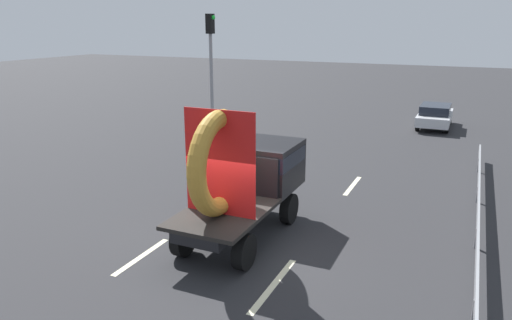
# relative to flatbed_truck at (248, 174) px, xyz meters

# --- Properties ---
(ground_plane) EXTENTS (120.00, 120.00, 0.00)m
(ground_plane) POSITION_rel_flatbed_truck_xyz_m (0.12, -1.10, -1.69)
(ground_plane) COLOR #28282B
(flatbed_truck) EXTENTS (2.02, 4.89, 3.73)m
(flatbed_truck) POSITION_rel_flatbed_truck_xyz_m (0.00, 0.00, 0.00)
(flatbed_truck) COLOR black
(flatbed_truck) RESTS_ON ground_plane
(distant_sedan) EXTENTS (1.70, 3.97, 1.30)m
(distant_sedan) POSITION_rel_flatbed_truck_xyz_m (3.57, 16.89, -1.00)
(distant_sedan) COLOR black
(distant_sedan) RESTS_ON ground_plane
(traffic_light) EXTENTS (0.42, 0.36, 6.07)m
(traffic_light) POSITION_rel_flatbed_truck_xyz_m (-6.17, 8.99, 2.25)
(traffic_light) COLOR gray
(traffic_light) RESTS_ON ground_plane
(guardrail) EXTENTS (0.10, 14.57, 0.71)m
(guardrail) POSITION_rel_flatbed_truck_xyz_m (5.90, 3.28, -1.16)
(guardrail) COLOR gray
(guardrail) RESTS_ON ground_plane
(lane_dash_left_near) EXTENTS (0.16, 2.15, 0.01)m
(lane_dash_left_near) POSITION_rel_flatbed_truck_xyz_m (-1.78, -2.53, -1.69)
(lane_dash_left_near) COLOR beige
(lane_dash_left_near) RESTS_ON ground_plane
(lane_dash_left_far) EXTENTS (0.16, 2.44, 0.01)m
(lane_dash_left_far) POSITION_rel_flatbed_truck_xyz_m (-1.78, 5.28, -1.69)
(lane_dash_left_far) COLOR beige
(lane_dash_left_far) RESTS_ON ground_plane
(lane_dash_right_near) EXTENTS (0.16, 2.56, 0.01)m
(lane_dash_right_near) POSITION_rel_flatbed_truck_xyz_m (1.78, -2.42, -1.69)
(lane_dash_right_near) COLOR beige
(lane_dash_right_near) RESTS_ON ground_plane
(lane_dash_right_far) EXTENTS (0.16, 2.23, 0.01)m
(lane_dash_right_far) POSITION_rel_flatbed_truck_xyz_m (1.78, 5.09, -1.69)
(lane_dash_right_far) COLOR beige
(lane_dash_right_far) RESTS_ON ground_plane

